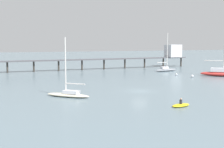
# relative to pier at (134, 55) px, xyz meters

# --- Properties ---
(ground_plane) EXTENTS (400.00, 400.00, 0.00)m
(ground_plane) POSITION_rel_pier_xyz_m (-17.26, -41.66, -4.20)
(ground_plane) COLOR slate
(pier) EXTENTS (71.90, 6.96, 7.37)m
(pier) POSITION_rel_pier_xyz_m (0.00, 0.00, 0.00)
(pier) COLOR #4C4C51
(pier) RESTS_ON ground_plane
(sailboat_gray) EXTENTS (7.59, 3.07, 10.82)m
(sailboat_gray) POSITION_rel_pier_xyz_m (4.21, -12.54, -3.50)
(sailboat_gray) COLOR gray
(sailboat_gray) RESTS_ON ground_plane
(sailboat_cream) EXTENTS (6.65, 6.15, 9.13)m
(sailboat_cream) POSITION_rel_pier_xyz_m (-29.93, -43.05, -3.64)
(sailboat_cream) COLOR beige
(sailboat_cream) RESTS_ON ground_plane
(sailboat_red) EXTENTS (9.32, 8.68, 15.96)m
(sailboat_red) POSITION_rel_pier_xyz_m (10.83, -27.74, -3.30)
(sailboat_red) COLOR red
(sailboat_red) RESTS_ON ground_plane
(dinghy_yellow) EXTENTS (3.19, 2.10, 1.14)m
(dinghy_yellow) POSITION_rel_pier_xyz_m (-17.48, -54.92, -3.99)
(dinghy_yellow) COLOR yellow
(dinghy_yellow) RESTS_ON ground_plane
(mooring_buoy_mid) EXTENTS (0.63, 0.63, 0.63)m
(mooring_buoy_mid) POSITION_rel_pier_xyz_m (2.78, -27.66, -3.88)
(mooring_buoy_mid) COLOR silver
(mooring_buoy_mid) RESTS_ON ground_plane
(mooring_buoy_inner) EXTENTS (0.53, 0.53, 0.53)m
(mooring_buoy_inner) POSITION_rel_pier_xyz_m (1.24, -23.11, -3.93)
(mooring_buoy_inner) COLOR silver
(mooring_buoy_inner) RESTS_ON ground_plane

